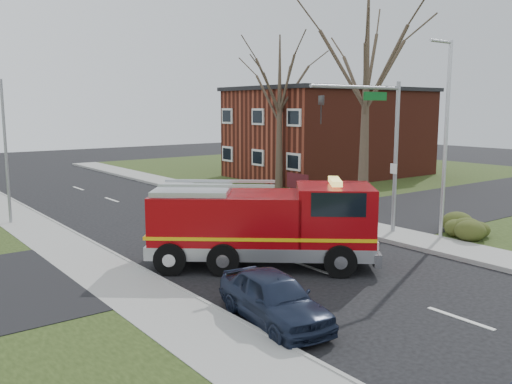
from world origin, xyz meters
TOP-DOWN VIEW (x-y plane):
  - ground at (0.00, 0.00)m, footprint 120.00×120.00m
  - sidewalk_right at (6.20, 0.00)m, footprint 2.40×80.00m
  - sidewalk_left at (-6.20, 0.00)m, footprint 2.40×80.00m
  - brick_building at (19.00, 18.00)m, footprint 15.40×10.40m
  - health_center_sign at (10.50, 12.50)m, footprint 0.12×2.00m
  - hedge_corner at (9.00, -1.00)m, footprint 2.80×2.00m
  - bare_tree_near at (9.50, 6.00)m, footprint 6.00×6.00m
  - bare_tree_far at (11.00, 15.00)m, footprint 5.25×5.25m
  - traffic_signal_mast at (5.21, 1.50)m, footprint 5.29×0.18m
  - streetlight_pole at (7.14, -0.50)m, footprint 1.48×0.16m
  - utility_pole_far at (-6.80, 14.00)m, footprint 0.14×0.14m
  - fire_engine at (-1.11, 1.21)m, footprint 7.80×7.13m
  - parked_car_maroon at (-4.20, -3.12)m, footprint 2.21×4.26m

SIDE VIEW (x-z plane):
  - ground at x=0.00m, z-range 0.00..0.00m
  - sidewalk_right at x=6.20m, z-range 0.00..0.15m
  - sidewalk_left at x=-6.20m, z-range 0.00..0.15m
  - hedge_corner at x=9.00m, z-range 0.13..1.03m
  - parked_car_maroon at x=-4.20m, z-range 0.00..1.38m
  - health_center_sign at x=10.50m, z-range 0.18..1.58m
  - fire_engine at x=-1.11m, z-range -0.15..3.04m
  - utility_pole_far at x=-6.80m, z-range 0.00..7.00m
  - brick_building at x=19.00m, z-range 0.03..7.28m
  - streetlight_pole at x=7.14m, z-range 0.35..8.75m
  - traffic_signal_mast at x=5.21m, z-range 1.31..8.11m
  - bare_tree_far at x=11.00m, z-range 1.24..11.74m
  - bare_tree_near at x=9.50m, z-range 1.41..13.41m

